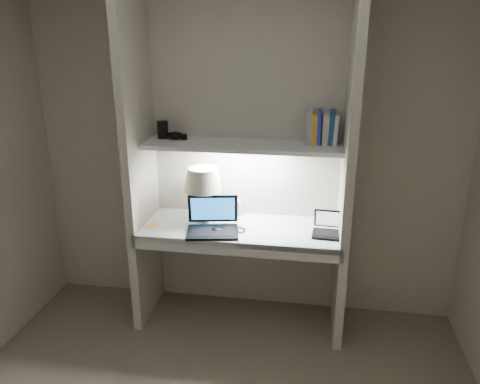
% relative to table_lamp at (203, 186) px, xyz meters
% --- Properties ---
extents(back_wall, '(3.20, 0.01, 2.50)m').
position_rel_table_lamp_xyz_m(back_wall, '(0.28, 0.21, 0.20)').
color(back_wall, beige).
rests_on(back_wall, floor).
extents(alcove_panel_left, '(0.06, 0.55, 2.50)m').
position_rel_table_lamp_xyz_m(alcove_panel_left, '(-0.45, -0.06, 0.20)').
color(alcove_panel_left, beige).
rests_on(alcove_panel_left, floor).
extents(alcove_panel_right, '(0.06, 0.55, 2.50)m').
position_rel_table_lamp_xyz_m(alcove_panel_right, '(1.01, -0.06, 0.20)').
color(alcove_panel_right, beige).
rests_on(alcove_panel_right, floor).
extents(desk, '(1.40, 0.55, 0.04)m').
position_rel_table_lamp_xyz_m(desk, '(0.28, -0.06, -0.30)').
color(desk, white).
rests_on(desk, alcove_panel_left).
extents(desk_apron, '(1.46, 0.03, 0.10)m').
position_rel_table_lamp_xyz_m(desk_apron, '(0.28, -0.32, -0.33)').
color(desk_apron, silver).
rests_on(desk_apron, desk).
extents(shelf, '(1.40, 0.36, 0.03)m').
position_rel_table_lamp_xyz_m(shelf, '(0.28, 0.03, 0.30)').
color(shelf, silver).
rests_on(shelf, back_wall).
extents(strip_light, '(0.60, 0.04, 0.02)m').
position_rel_table_lamp_xyz_m(strip_light, '(0.28, 0.03, 0.28)').
color(strip_light, white).
rests_on(strip_light, shelf).
extents(table_lamp, '(0.28, 0.28, 0.41)m').
position_rel_table_lamp_xyz_m(table_lamp, '(0.00, 0.00, 0.00)').
color(table_lamp, white).
rests_on(table_lamp, desk).
extents(laptop_main, '(0.41, 0.37, 0.24)m').
position_rel_table_lamp_xyz_m(laptop_main, '(0.10, -0.16, -0.22)').
color(laptop_main, black).
rests_on(laptop_main, desk).
extents(laptop_netbook, '(0.26, 0.23, 0.16)m').
position_rel_table_lamp_xyz_m(laptop_netbook, '(0.93, -0.09, -0.24)').
color(laptop_netbook, black).
rests_on(laptop_netbook, desk).
extents(speaker, '(0.11, 0.09, 0.13)m').
position_rel_table_lamp_xyz_m(speaker, '(0.21, 0.16, -0.21)').
color(speaker, silver).
rests_on(speaker, desk).
extents(mouse, '(0.11, 0.09, 0.03)m').
position_rel_table_lamp_xyz_m(mouse, '(0.14, -0.18, -0.26)').
color(mouse, black).
rests_on(mouse, desk).
extents(cable_coil, '(0.12, 0.12, 0.01)m').
position_rel_table_lamp_xyz_m(cable_coil, '(0.28, -0.14, -0.27)').
color(cable_coil, black).
rests_on(cable_coil, desk).
extents(sticky_note, '(0.08, 0.08, 0.00)m').
position_rel_table_lamp_xyz_m(sticky_note, '(-0.36, -0.13, -0.28)').
color(sticky_note, yellow).
rests_on(sticky_note, desk).
extents(book_row, '(0.22, 0.16, 0.23)m').
position_rel_table_lamp_xyz_m(book_row, '(0.83, 0.13, 0.43)').
color(book_row, white).
rests_on(book_row, shelf).
extents(shelf_box, '(0.09, 0.08, 0.13)m').
position_rel_table_lamp_xyz_m(shelf_box, '(-0.32, 0.11, 0.38)').
color(shelf_box, black).
rests_on(shelf_box, shelf).
extents(shelf_gadget, '(0.13, 0.09, 0.06)m').
position_rel_table_lamp_xyz_m(shelf_gadget, '(-0.22, 0.09, 0.35)').
color(shelf_gadget, black).
rests_on(shelf_gadget, shelf).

